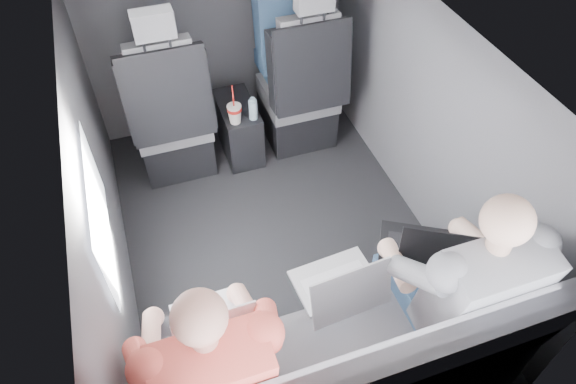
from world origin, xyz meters
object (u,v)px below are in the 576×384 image
object	(u,v)px
water_bottle	(253,109)
passenger_rear_right	(455,283)
front_seat_right	(301,96)
soda_cup	(235,113)
laptop_white	(215,324)
center_console	(239,128)
laptop_silver	(341,285)
laptop_black	(425,249)
passenger_rear_left	(210,362)
rear_bench	(352,373)
front_seat_left	(172,123)
passenger_front_right	(284,33)

from	to	relation	value
water_bottle	passenger_rear_right	distance (m)	1.74
front_seat_right	water_bottle	xyz separation A→B (m)	(-0.38, -0.13, 0.07)
water_bottle	passenger_rear_right	bearing A→B (deg)	-75.74
soda_cup	laptop_white	distance (m)	1.61
front_seat_right	center_console	xyz separation A→B (m)	(-0.45, 0.04, -0.20)
center_console	laptop_silver	distance (m)	1.75
laptop_silver	laptop_black	bearing A→B (deg)	7.18
front_seat_right	passenger_rear_left	xyz separation A→B (m)	(-1.04, -1.81, 0.23)
soda_cup	passenger_rear_right	bearing A→B (deg)	-71.88
soda_cup	water_bottle	bearing A→B (deg)	-0.69
center_console	water_bottle	bearing A→B (deg)	-67.81
laptop_white	laptop_black	size ratio (longest dim) A/B	0.72
rear_bench	soda_cup	size ratio (longest dim) A/B	5.61
rear_bench	front_seat_right	bearing A→B (deg)	76.69
front_seat_left	water_bottle	bearing A→B (deg)	-14.10
front_seat_left	soda_cup	bearing A→B (deg)	-18.03
water_bottle	laptop_black	world-z (taller)	laptop_black
water_bottle	passenger_rear_left	xyz separation A→B (m)	(-0.66, -1.68, 0.16)
laptop_white	passenger_rear_left	xyz separation A→B (m)	(-0.06, -0.15, -0.00)
center_console	laptop_silver	bearing A→B (deg)	-89.07
rear_bench	passenger_rear_left	world-z (taller)	passenger_rear_left
water_bottle	passenger_rear_right	xyz separation A→B (m)	(0.43, -1.68, 0.17)
front_seat_left	laptop_silver	world-z (taller)	front_seat_left
front_seat_left	soda_cup	world-z (taller)	front_seat_left
front_seat_left	passenger_front_right	xyz separation A→B (m)	(0.87, 0.26, 0.34)
front_seat_left	center_console	distance (m)	0.49
laptop_white	laptop_black	bearing A→B (deg)	3.35
water_bottle	soda_cup	bearing A→B (deg)	179.31
rear_bench	passenger_rear_right	size ratio (longest dim) A/B	1.26
front_seat_left	soda_cup	xyz separation A→B (m)	(0.40, -0.13, 0.07)
rear_bench	passenger_rear_right	world-z (taller)	passenger_rear_right
passenger_front_right	front_seat_right	bearing A→B (deg)	-82.34
water_bottle	passenger_rear_right	world-z (taller)	passenger_rear_right
front_seat_right	soda_cup	xyz separation A→B (m)	(-0.50, -0.13, 0.07)
front_seat_left	laptop_white	xyz separation A→B (m)	(-0.08, -1.65, 0.23)
rear_bench	soda_cup	world-z (taller)	rear_bench
center_console	passenger_rear_left	size ratio (longest dim) A/B	0.39
front_seat_left	passenger_rear_left	size ratio (longest dim) A/B	1.03
center_console	front_seat_right	bearing A→B (deg)	-5.07
front_seat_left	laptop_black	size ratio (longest dim) A/B	2.73
center_console	water_bottle	world-z (taller)	water_bottle
front_seat_right	laptop_black	size ratio (longest dim) A/B	2.73
front_seat_left	passenger_rear_right	xyz separation A→B (m)	(0.95, -1.81, 0.25)
front_seat_right	laptop_black	bearing A→B (deg)	-89.29
soda_cup	front_seat_left	bearing A→B (deg)	161.97
passenger_rear_right	laptop_silver	bearing A→B (deg)	161.59
laptop_black	passenger_front_right	distance (m)	1.86
rear_bench	laptop_silver	world-z (taller)	rear_bench
passenger_rear_right	rear_bench	bearing A→B (deg)	-169.21
water_bottle	laptop_black	bearing A→B (deg)	-74.72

